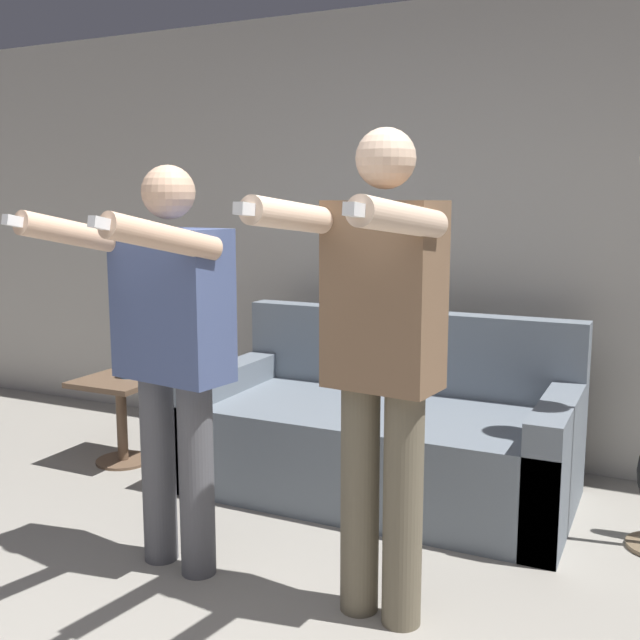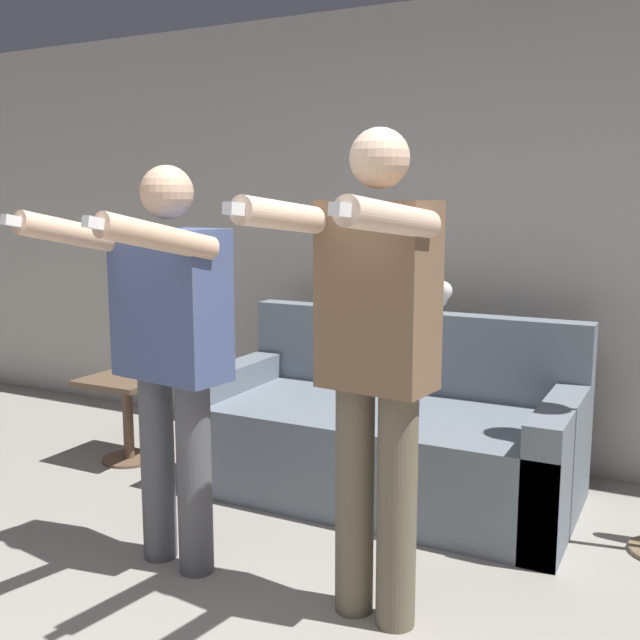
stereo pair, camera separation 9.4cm
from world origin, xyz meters
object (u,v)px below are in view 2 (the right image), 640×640
person_right (374,350)px  cup (134,369)px  couch (386,437)px  cat (417,298)px  person_left (168,339)px  side_table (127,401)px

person_right → cup: size_ratio=21.21×
couch → cat: size_ratio=3.83×
person_left → cat: (0.50, 1.50, 0.02)m
couch → cup: couch is taller
couch → person_left: size_ratio=1.16×
person_left → cat: person_left is taller
couch → cat: bearing=86.2°
couch → side_table: bearing=-170.9°
side_table → person_right: bearing=-25.2°
person_right → side_table: (-1.92, 0.90, -0.64)m
person_left → side_table: 1.49m
person_right → side_table: bearing=161.6°
person_left → cup: 1.44m
cup → person_right: bearing=-26.3°
side_table → cup: cup is taller
person_right → cat: bearing=111.2°
person_right → cat: (-0.39, 1.50, -0.02)m
couch → cat: cat is taller
couch → person_left: (-0.47, -1.14, 0.66)m
person_right → cup: 2.16m
person_right → cup: person_right is taller
cat → cup: cat is taller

